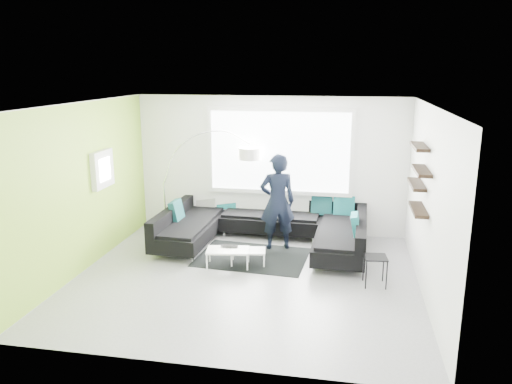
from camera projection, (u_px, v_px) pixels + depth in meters
ground at (245, 278)px, 8.12m from camera, size 5.50×5.50×0.00m
room_shell at (250, 167)px, 7.87m from camera, size 5.54×5.04×2.82m
sectional_sofa at (264, 229)px, 9.49m from camera, size 3.88×2.48×0.82m
rug at (252, 257)px, 9.02m from camera, size 2.04×1.55×0.01m
coffee_table at (238, 257)px, 8.64m from camera, size 1.01×0.68×0.31m
arc_lamp at (164, 183)px, 10.06m from camera, size 2.07×0.90×2.14m
side_table at (375, 271)px, 7.82m from camera, size 0.38×0.38×0.48m
person at (277, 202)px, 9.27m from camera, size 0.92×0.83×1.82m
laptop at (229, 247)px, 8.63m from camera, size 0.32×0.23×0.02m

